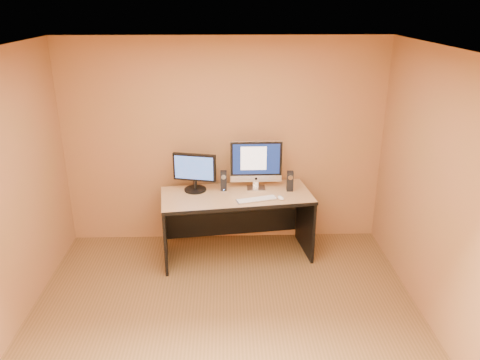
{
  "coord_description": "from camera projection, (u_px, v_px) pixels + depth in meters",
  "views": [
    {
      "loc": [
        0.03,
        -3.62,
        2.99
      ],
      "look_at": [
        0.18,
        1.39,
        1.04
      ],
      "focal_mm": 35.0,
      "sensor_mm": 36.0,
      "label": 1
    }
  ],
  "objects": [
    {
      "name": "speaker_right",
      "position": [
        290.0,
        181.0,
        5.62
      ],
      "size": [
        0.08,
        0.08,
        0.24
      ],
      "primitive_type": null,
      "rotation": [
        0.0,
        0.0,
        -0.04
      ],
      "color": "black",
      "rests_on": "desk"
    },
    {
      "name": "speaker_left",
      "position": [
        224.0,
        181.0,
        5.64
      ],
      "size": [
        0.08,
        0.08,
        0.24
      ],
      "primitive_type": null,
      "rotation": [
        0.0,
        0.0,
        -0.0
      ],
      "color": "black",
      "rests_on": "desk"
    },
    {
      "name": "floor",
      "position": [
        225.0,
        335.0,
        4.45
      ],
      "size": [
        4.0,
        4.0,
        0.0
      ],
      "primitive_type": "plane",
      "color": "brown",
      "rests_on": "ground"
    },
    {
      "name": "mouse",
      "position": [
        281.0,
        198.0,
        5.41
      ],
      "size": [
        0.1,
        0.13,
        0.04
      ],
      "primitive_type": "ellipsoid",
      "rotation": [
        0.0,
        0.0,
        0.32
      ],
      "color": "white",
      "rests_on": "desk"
    },
    {
      "name": "keyboard",
      "position": [
        257.0,
        199.0,
        5.39
      ],
      "size": [
        0.49,
        0.25,
        0.02
      ],
      "primitive_type": "cube",
      "rotation": [
        0.0,
        0.0,
        0.28
      ],
      "color": "#BABABE",
      "rests_on": "desk"
    },
    {
      "name": "imac",
      "position": [
        256.0,
        165.0,
        5.62
      ],
      "size": [
        0.63,
        0.24,
        0.61
      ],
      "primitive_type": null,
      "rotation": [
        0.0,
        0.0,
        0.01
      ],
      "color": "silver",
      "rests_on": "desk"
    },
    {
      "name": "walls",
      "position": [
        223.0,
        211.0,
        3.98
      ],
      "size": [
        4.0,
        4.0,
        2.6
      ],
      "primitive_type": null,
      "color": "#9F6240",
      "rests_on": "ground"
    },
    {
      "name": "cable_a",
      "position": [
        259.0,
        186.0,
        5.79
      ],
      "size": [
        0.12,
        0.22,
        0.01
      ],
      "primitive_type": "cylinder",
      "rotation": [
        1.57,
        0.0,
        0.49
      ],
      "color": "black",
      "rests_on": "desk"
    },
    {
      "name": "ceiling",
      "position": [
        221.0,
        54.0,
        3.51
      ],
      "size": [
        4.0,
        4.0,
        0.0
      ],
      "primitive_type": "plane",
      "color": "white",
      "rests_on": "walls"
    },
    {
      "name": "desk",
      "position": [
        237.0,
        225.0,
        5.7
      ],
      "size": [
        1.86,
        1.0,
        0.82
      ],
      "primitive_type": null,
      "rotation": [
        0.0,
        0.0,
        0.13
      ],
      "color": "tan",
      "rests_on": "ground"
    },
    {
      "name": "second_monitor",
      "position": [
        195.0,
        172.0,
        5.58
      ],
      "size": [
        0.58,
        0.38,
        0.46
      ],
      "primitive_type": null,
      "rotation": [
        0.0,
        0.0,
        -0.23
      ],
      "color": "black",
      "rests_on": "desk"
    },
    {
      "name": "cable_b",
      "position": [
        255.0,
        184.0,
        5.84
      ],
      "size": [
        0.03,
        0.2,
        0.01
      ],
      "primitive_type": "cylinder",
      "rotation": [
        1.57,
        0.0,
        -0.11
      ],
      "color": "black",
      "rests_on": "desk"
    }
  ]
}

